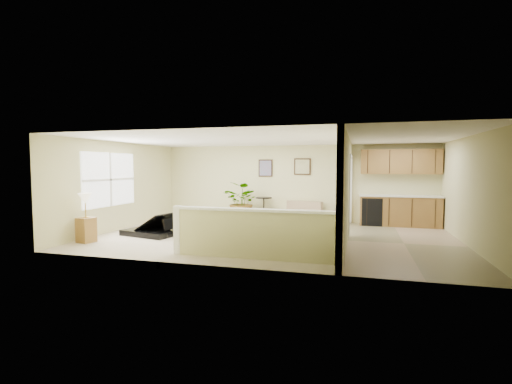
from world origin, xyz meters
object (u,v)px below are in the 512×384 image
(piano_bench, at_px, (201,224))
(palm_plant, at_px, (243,202))
(lamp_stand, at_px, (86,222))
(loveseat, at_px, (296,212))
(small_plant, at_px, (336,219))
(accent_table, at_px, (264,206))
(piano, at_px, (156,213))

(piano_bench, xyz_separation_m, palm_plant, (0.33, 2.61, 0.36))
(piano_bench, distance_m, palm_plant, 2.65)
(palm_plant, bearing_deg, lamp_stand, -121.44)
(loveseat, distance_m, small_plant, 1.40)
(accent_table, bearing_deg, loveseat, 2.70)
(accent_table, distance_m, lamp_stand, 5.54)
(palm_plant, distance_m, lamp_stand, 4.95)
(piano, relative_size, palm_plant, 1.28)
(loveseat, distance_m, palm_plant, 1.76)
(loveseat, bearing_deg, lamp_stand, -116.70)
(piano, height_order, accent_table, piano)
(loveseat, bearing_deg, piano, -120.90)
(piano, distance_m, piano_bench, 1.30)
(accent_table, distance_m, palm_plant, 0.71)
(loveseat, xyz_separation_m, accent_table, (-1.06, -0.05, 0.17))
(accent_table, height_order, palm_plant, palm_plant)
(piano_bench, bearing_deg, loveseat, 55.22)
(loveseat, relative_size, lamp_stand, 1.52)
(loveseat, height_order, small_plant, loveseat)
(palm_plant, height_order, lamp_stand, palm_plant)
(small_plant, distance_m, lamp_stand, 6.94)
(small_plant, height_order, lamp_stand, lamp_stand)
(accent_table, bearing_deg, lamp_stand, -125.58)
(piano_bench, bearing_deg, small_plant, 36.45)
(piano, xyz_separation_m, lamp_stand, (-0.99, -1.52, -0.06))
(piano_bench, distance_m, accent_table, 3.05)
(piano_bench, distance_m, lamp_stand, 2.78)
(loveseat, bearing_deg, small_plant, -2.67)
(accent_table, relative_size, palm_plant, 0.54)
(piano, distance_m, loveseat, 4.48)
(loveseat, xyz_separation_m, palm_plant, (-1.70, -0.33, 0.30))
(piano, xyz_separation_m, loveseat, (3.30, 3.03, -0.22))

